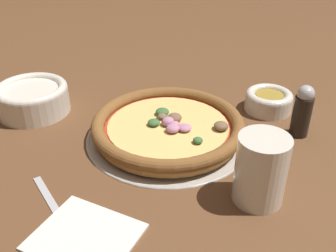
{
  "coord_description": "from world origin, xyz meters",
  "views": [
    {
      "loc": [
        -0.21,
        0.63,
        0.43
      ],
      "look_at": [
        0.0,
        0.0,
        0.03
      ],
      "focal_mm": 42.0,
      "sensor_mm": 36.0,
      "label": 1
    }
  ],
  "objects_px": {
    "drinking_cup": "(261,170)",
    "pepper_shaker": "(302,111)",
    "pizza": "(168,126)",
    "fork": "(55,208)",
    "pizza_tray": "(168,136)",
    "bowl_far": "(32,98)",
    "napkin": "(85,236)",
    "bowl_near": "(269,100)"
  },
  "relations": [
    {
      "from": "drinking_cup",
      "to": "bowl_far",
      "type": "bearing_deg",
      "value": -14.95
    },
    {
      "from": "napkin",
      "to": "fork",
      "type": "height_order",
      "value": "napkin"
    },
    {
      "from": "pizza_tray",
      "to": "bowl_far",
      "type": "height_order",
      "value": "bowl_far"
    },
    {
      "from": "bowl_far",
      "to": "drinking_cup",
      "type": "height_order",
      "value": "drinking_cup"
    },
    {
      "from": "pizza_tray",
      "to": "napkin",
      "type": "xyz_separation_m",
      "value": [
        0.03,
        0.29,
        0.0
      ]
    },
    {
      "from": "pepper_shaker",
      "to": "fork",
      "type": "bearing_deg",
      "value": 44.51
    },
    {
      "from": "drinking_cup",
      "to": "pepper_shaker",
      "type": "distance_m",
      "value": 0.23
    },
    {
      "from": "drinking_cup",
      "to": "napkin",
      "type": "height_order",
      "value": "drinking_cup"
    },
    {
      "from": "bowl_far",
      "to": "drinking_cup",
      "type": "xyz_separation_m",
      "value": [
        -0.51,
        0.14,
        0.02
      ]
    },
    {
      "from": "pizza_tray",
      "to": "bowl_far",
      "type": "bearing_deg",
      "value": -1.51
    },
    {
      "from": "napkin",
      "to": "pepper_shaker",
      "type": "relative_size",
      "value": 1.46
    },
    {
      "from": "pizza_tray",
      "to": "napkin",
      "type": "distance_m",
      "value": 0.29
    },
    {
      "from": "pizza_tray",
      "to": "drinking_cup",
      "type": "xyz_separation_m",
      "value": [
        -0.19,
        0.13,
        0.05
      ]
    },
    {
      "from": "pizza",
      "to": "bowl_near",
      "type": "relative_size",
      "value": 2.92
    },
    {
      "from": "bowl_far",
      "to": "napkin",
      "type": "relative_size",
      "value": 0.99
    },
    {
      "from": "bowl_near",
      "to": "drinking_cup",
      "type": "height_order",
      "value": "drinking_cup"
    },
    {
      "from": "drinking_cup",
      "to": "fork",
      "type": "relative_size",
      "value": 0.85
    },
    {
      "from": "bowl_far",
      "to": "bowl_near",
      "type": "bearing_deg",
      "value": -161.06
    },
    {
      "from": "bowl_near",
      "to": "pepper_shaker",
      "type": "relative_size",
      "value": 0.96
    },
    {
      "from": "napkin",
      "to": "fork",
      "type": "relative_size",
      "value": 1.16
    },
    {
      "from": "bowl_far",
      "to": "fork",
      "type": "xyz_separation_m",
      "value": [
        -0.21,
        0.26,
        -0.03
      ]
    },
    {
      "from": "pizza",
      "to": "pepper_shaker",
      "type": "distance_m",
      "value": 0.27
    },
    {
      "from": "fork",
      "to": "bowl_far",
      "type": "bearing_deg",
      "value": 167.88
    },
    {
      "from": "pizza_tray",
      "to": "napkin",
      "type": "relative_size",
      "value": 2.06
    },
    {
      "from": "pizza_tray",
      "to": "pizza",
      "type": "height_order",
      "value": "pizza"
    },
    {
      "from": "bowl_near",
      "to": "pepper_shaker",
      "type": "distance_m",
      "value": 0.11
    },
    {
      "from": "pizza",
      "to": "bowl_far",
      "type": "xyz_separation_m",
      "value": [
        0.32,
        -0.01,
        0.01
      ]
    },
    {
      "from": "pepper_shaker",
      "to": "bowl_far",
      "type": "bearing_deg",
      "value": 8.53
    },
    {
      "from": "bowl_far",
      "to": "drinking_cup",
      "type": "relative_size",
      "value": 1.36
    },
    {
      "from": "pizza",
      "to": "fork",
      "type": "bearing_deg",
      "value": 67.64
    },
    {
      "from": "napkin",
      "to": "pepper_shaker",
      "type": "xyz_separation_m",
      "value": [
        -0.28,
        -0.38,
        0.05
      ]
    },
    {
      "from": "pizza_tray",
      "to": "bowl_near",
      "type": "relative_size",
      "value": 3.14
    },
    {
      "from": "drinking_cup",
      "to": "fork",
      "type": "bearing_deg",
      "value": 22.75
    },
    {
      "from": "bowl_far",
      "to": "fork",
      "type": "distance_m",
      "value": 0.34
    },
    {
      "from": "bowl_near",
      "to": "drinking_cup",
      "type": "bearing_deg",
      "value": 92.82
    },
    {
      "from": "pizza_tray",
      "to": "napkin",
      "type": "bearing_deg",
      "value": 84.16
    },
    {
      "from": "bowl_near",
      "to": "pepper_shaker",
      "type": "bearing_deg",
      "value": 129.48
    },
    {
      "from": "fork",
      "to": "pepper_shaker",
      "type": "bearing_deg",
      "value": 82.96
    },
    {
      "from": "fork",
      "to": "pizza",
      "type": "bearing_deg",
      "value": 106.09
    },
    {
      "from": "bowl_near",
      "to": "napkin",
      "type": "height_order",
      "value": "bowl_near"
    },
    {
      "from": "pizza",
      "to": "fork",
      "type": "relative_size",
      "value": 2.22
    },
    {
      "from": "fork",
      "to": "pepper_shaker",
      "type": "height_order",
      "value": "pepper_shaker"
    }
  ]
}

